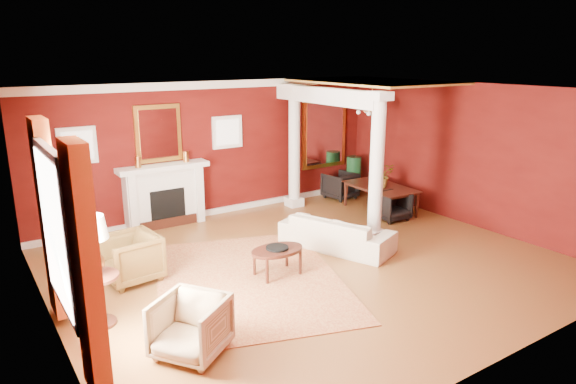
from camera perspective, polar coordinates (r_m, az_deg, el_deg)
ground at (r=8.79m, az=2.57°, el=-8.00°), size 8.00×8.00×0.00m
room_shell at (r=8.21m, az=2.73°, el=5.06°), size 8.04×7.04×2.92m
fireplace at (r=10.80m, az=-13.55°, el=-0.35°), size 1.85×0.42×1.29m
overmantel_mirror at (r=10.67m, az=-14.22°, el=6.32°), size 0.95×0.07×1.15m
flank_window_left at (r=10.29m, az=-22.36°, el=4.77°), size 0.70×0.07×0.70m
flank_window_right at (r=11.29m, az=-6.76°, el=6.63°), size 0.70×0.07×0.70m
left_window at (r=6.31m, az=-23.66°, el=-4.94°), size 0.21×2.55×2.60m
column_front at (r=9.62m, az=9.82°, el=2.77°), size 0.36×0.36×2.80m
column_back at (r=11.69m, az=0.71°, el=5.17°), size 0.36×0.36×2.80m
header_beam at (r=10.65m, az=4.13°, el=10.63°), size 0.30×3.20×0.32m
amber_ceiling at (r=11.27m, az=9.37°, el=11.99°), size 2.30×3.40×0.04m
dining_mirror at (r=12.73m, az=4.05°, el=6.51°), size 1.30×0.07×1.70m
chandelier at (r=11.38m, az=9.25°, el=8.88°), size 0.60×0.62×0.75m
crown_trim at (r=11.08m, az=-8.09°, el=11.73°), size 8.00×0.08×0.16m
base_trim at (r=11.57m, az=-7.58°, el=-2.04°), size 8.00×0.08×0.12m
rug at (r=8.22m, az=-4.41°, el=-9.67°), size 3.81×4.41×0.01m
sofa at (r=9.37m, az=5.43°, el=-3.92°), size 1.33×2.13×0.80m
armchair_leopard at (r=8.39m, az=-17.15°, el=-6.78°), size 0.84×0.89×0.83m
armchair_stripe at (r=6.29m, az=-10.79°, el=-14.23°), size 1.03×1.04×0.79m
coffee_table at (r=8.21m, az=-1.21°, el=-6.63°), size 0.89×0.89×0.45m
coffee_book at (r=8.14m, az=-1.80°, el=-5.55°), size 0.18×0.07×0.25m
side_table at (r=7.00m, az=-20.92°, el=-6.36°), size 0.60×0.60×1.49m
dining_table at (r=11.67m, az=10.34°, el=0.09°), size 0.69×1.72×0.94m
dining_chair_near at (r=11.16m, az=11.46°, el=-1.40°), size 0.68×0.64×0.67m
dining_chair_far at (r=12.63m, az=5.79°, el=0.86°), size 0.77×0.73×0.71m
green_urn at (r=12.98m, az=7.28°, el=1.37°), size 0.41×0.41×0.99m
potted_plant at (r=11.42m, az=10.51°, el=3.25°), size 0.59×0.63×0.41m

